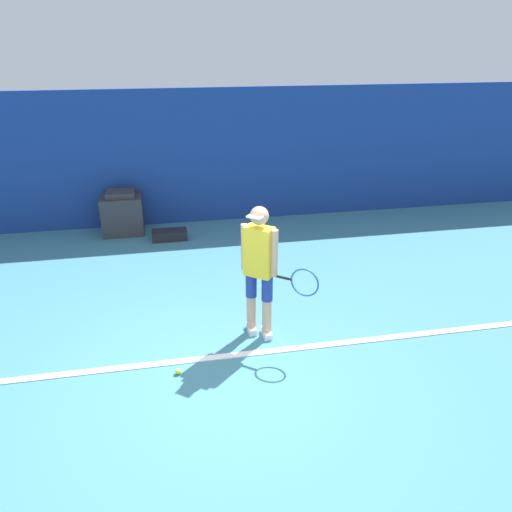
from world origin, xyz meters
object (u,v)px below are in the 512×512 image
object	(u,v)px
tennis_player	(260,267)
covered_chair	(123,213)
tennis_ball	(178,372)
equipment_bag	(169,235)

from	to	relation	value
tennis_player	covered_chair	world-z (taller)	tennis_player
tennis_player	tennis_ball	bearing A→B (deg)	-110.56
covered_chair	tennis_ball	bearing A→B (deg)	-80.30
tennis_ball	covered_chair	xyz separation A→B (m)	(-0.79, 4.65, 0.36)
tennis_ball	equipment_bag	size ratio (longest dim) A/B	0.11
tennis_player	covered_chair	xyz separation A→B (m)	(-1.86, 4.01, -0.56)
tennis_player	tennis_ball	world-z (taller)	tennis_player
equipment_bag	covered_chair	bearing A→B (deg)	148.14
covered_chair	equipment_bag	bearing A→B (deg)	-31.86
covered_chair	equipment_bag	size ratio (longest dim) A/B	1.29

